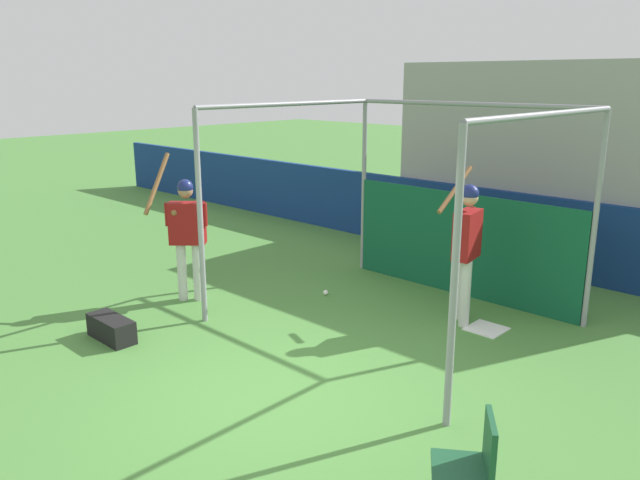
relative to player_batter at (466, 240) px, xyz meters
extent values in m
plane|color=#477F38|center=(-0.33, -2.93, -1.09)|extent=(60.00, 60.00, 0.00)
cube|color=navy|center=(-0.33, 2.67, -0.46)|extent=(24.00, 0.12, 1.25)
cube|color=#9E9E99|center=(-0.33, 4.73, 0.56)|extent=(5.40, 4.00, 3.30)
cube|color=navy|center=(-2.25, 3.13, 0.21)|extent=(0.45, 0.40, 0.10)
cube|color=navy|center=(-2.25, 3.31, 0.44)|extent=(0.45, 0.06, 0.40)
cube|color=navy|center=(-1.70, 3.13, 0.21)|extent=(0.45, 0.40, 0.10)
cube|color=navy|center=(-1.70, 3.31, 0.44)|extent=(0.45, 0.06, 0.40)
cube|color=navy|center=(-1.15, 3.13, 0.21)|extent=(0.45, 0.40, 0.10)
cube|color=navy|center=(-1.15, 3.31, 0.44)|extent=(0.45, 0.06, 0.40)
cube|color=navy|center=(-0.60, 3.13, 0.21)|extent=(0.45, 0.40, 0.10)
cube|color=navy|center=(-0.60, 3.31, 0.44)|extent=(0.45, 0.06, 0.40)
cube|color=navy|center=(-0.05, 3.13, 0.21)|extent=(0.45, 0.40, 0.10)
cube|color=navy|center=(-0.05, 3.31, 0.44)|extent=(0.45, 0.06, 0.40)
cube|color=navy|center=(0.50, 3.13, 0.21)|extent=(0.45, 0.40, 0.10)
cube|color=navy|center=(0.50, 3.31, 0.44)|extent=(0.45, 0.06, 0.40)
cube|color=navy|center=(-2.25, 3.93, 0.61)|extent=(0.45, 0.40, 0.10)
cube|color=navy|center=(-2.25, 4.11, 0.84)|extent=(0.45, 0.06, 0.40)
cube|color=navy|center=(-1.70, 3.93, 0.61)|extent=(0.45, 0.40, 0.10)
cube|color=navy|center=(-1.70, 4.11, 0.84)|extent=(0.45, 0.06, 0.40)
cube|color=navy|center=(-1.15, 3.93, 0.61)|extent=(0.45, 0.40, 0.10)
cube|color=navy|center=(-1.15, 4.11, 0.84)|extent=(0.45, 0.06, 0.40)
cube|color=navy|center=(-0.60, 3.93, 0.61)|extent=(0.45, 0.40, 0.10)
cube|color=navy|center=(-0.60, 4.11, 0.84)|extent=(0.45, 0.06, 0.40)
cube|color=navy|center=(-0.05, 3.93, 0.61)|extent=(0.45, 0.40, 0.10)
cube|color=navy|center=(-0.05, 4.11, 0.84)|extent=(0.45, 0.06, 0.40)
cube|color=navy|center=(0.50, 3.93, 0.61)|extent=(0.45, 0.40, 0.10)
cube|color=navy|center=(0.50, 4.11, 0.84)|extent=(0.45, 0.06, 0.40)
cube|color=navy|center=(-2.25, 4.73, 1.01)|extent=(0.45, 0.40, 0.10)
cube|color=navy|center=(-2.25, 4.91, 1.24)|extent=(0.45, 0.06, 0.40)
cube|color=navy|center=(-1.70, 4.73, 1.01)|extent=(0.45, 0.40, 0.10)
cube|color=navy|center=(-1.70, 4.91, 1.24)|extent=(0.45, 0.06, 0.40)
cube|color=navy|center=(-1.15, 4.73, 1.01)|extent=(0.45, 0.40, 0.10)
cube|color=navy|center=(-1.15, 4.91, 1.24)|extent=(0.45, 0.06, 0.40)
cube|color=navy|center=(-0.60, 4.73, 1.01)|extent=(0.45, 0.40, 0.10)
cube|color=navy|center=(-0.60, 4.91, 1.24)|extent=(0.45, 0.06, 0.40)
cube|color=navy|center=(-0.05, 4.73, 1.01)|extent=(0.45, 0.40, 0.10)
cube|color=navy|center=(-0.05, 4.91, 1.24)|extent=(0.45, 0.06, 0.40)
cube|color=navy|center=(-2.25, 5.53, 1.41)|extent=(0.45, 0.40, 0.10)
cube|color=navy|center=(-2.25, 5.71, 1.64)|extent=(0.45, 0.06, 0.40)
cube|color=navy|center=(-1.70, 5.53, 1.41)|extent=(0.45, 0.40, 0.10)
cube|color=navy|center=(-1.70, 5.71, 1.64)|extent=(0.45, 0.06, 0.40)
cube|color=navy|center=(-1.15, 5.53, 1.41)|extent=(0.45, 0.40, 0.10)
cube|color=navy|center=(-1.15, 5.71, 1.64)|extent=(0.45, 0.06, 0.40)
cube|color=navy|center=(-0.60, 5.53, 1.41)|extent=(0.45, 0.40, 0.10)
cube|color=navy|center=(-0.60, 5.71, 1.64)|extent=(0.45, 0.06, 0.40)
cube|color=navy|center=(-0.05, 5.53, 1.41)|extent=(0.45, 0.40, 0.10)
cube|color=navy|center=(-0.05, 5.71, 1.64)|extent=(0.45, 0.06, 0.40)
cube|color=navy|center=(-2.25, 6.33, 1.81)|extent=(0.45, 0.40, 0.10)
cube|color=navy|center=(-2.25, 6.51, 2.04)|extent=(0.45, 0.06, 0.40)
cube|color=navy|center=(-1.70, 6.33, 1.81)|extent=(0.45, 0.40, 0.10)
cube|color=navy|center=(-1.70, 6.51, 2.04)|extent=(0.45, 0.06, 0.40)
cube|color=navy|center=(-1.15, 6.33, 1.81)|extent=(0.45, 0.40, 0.10)
cube|color=navy|center=(-1.15, 6.51, 2.04)|extent=(0.45, 0.06, 0.40)
cube|color=navy|center=(-0.60, 6.33, 1.81)|extent=(0.45, 0.40, 0.10)
cube|color=navy|center=(-0.60, 6.51, 2.04)|extent=(0.45, 0.06, 0.40)
cylinder|color=gray|center=(-2.43, -2.25, 0.26)|extent=(0.07, 0.07, 2.70)
cylinder|color=gray|center=(1.20, -2.25, 0.26)|extent=(0.07, 0.07, 2.70)
cylinder|color=gray|center=(-2.43, 0.93, 0.26)|extent=(0.07, 0.07, 2.70)
cylinder|color=gray|center=(1.20, 0.93, 0.26)|extent=(0.07, 0.07, 2.70)
cylinder|color=gray|center=(-2.43, -0.66, 1.61)|extent=(0.06, 3.18, 0.06)
cylinder|color=gray|center=(1.20, -0.66, 1.61)|extent=(0.06, 3.18, 0.06)
cylinder|color=gray|center=(-0.62, 0.93, 1.61)|extent=(3.63, 0.06, 0.06)
cube|color=#0F5133|center=(-0.62, 0.91, -0.35)|extent=(3.56, 0.03, 1.48)
cube|color=white|center=(0.36, -0.01, -1.08)|extent=(0.44, 0.44, 0.02)
cylinder|color=silver|center=(0.09, -0.10, -0.66)|extent=(0.15, 0.15, 0.86)
cylinder|color=silver|center=(-0.07, 0.09, -0.66)|extent=(0.15, 0.15, 0.86)
cube|color=maroon|center=(0.01, -0.01, 0.07)|extent=(0.30, 0.50, 0.61)
sphere|color=tan|center=(0.01, -0.01, 0.54)|extent=(0.21, 0.21, 0.21)
sphere|color=navy|center=(0.01, -0.01, 0.59)|extent=(0.22, 0.22, 0.22)
cylinder|color=maroon|center=(0.01, -0.26, 0.21)|extent=(0.08, 0.08, 0.33)
cylinder|color=maroon|center=(-0.07, 0.23, 0.21)|extent=(0.08, 0.08, 0.33)
cylinder|color=brown|center=(-0.33, 0.21, 0.57)|extent=(0.06, 0.74, 0.54)
sphere|color=brown|center=(0.02, 0.21, 0.32)|extent=(0.08, 0.08, 0.08)
cylinder|color=silver|center=(-3.14, -1.83, -0.68)|extent=(0.18, 0.18, 0.82)
cylinder|color=silver|center=(-3.30, -1.98, -0.68)|extent=(0.18, 0.18, 0.82)
cube|color=maroon|center=(-3.22, -1.90, 0.02)|extent=(0.51, 0.49, 0.58)
sphere|color=#A37556|center=(-3.22, -1.90, 0.47)|extent=(0.21, 0.21, 0.21)
sphere|color=navy|center=(-3.22, -1.90, 0.52)|extent=(0.22, 0.22, 0.22)
cylinder|color=maroon|center=(-3.01, -1.76, 0.15)|extent=(0.10, 0.10, 0.32)
cylinder|color=maroon|center=(-3.38, -2.11, 0.15)|extent=(0.10, 0.10, 0.32)
cylinder|color=brown|center=(-3.51, -2.16, 0.57)|extent=(0.24, 0.57, 0.79)
sphere|color=brown|center=(-3.26, -2.08, 0.19)|extent=(0.08, 0.08, 0.08)
cube|color=#194C2D|center=(1.96, -3.31, -0.65)|extent=(0.56, 0.56, 0.04)
cube|color=#194C2D|center=(2.11, -3.21, -0.45)|extent=(0.26, 0.35, 0.40)
cylinder|color=#333333|center=(1.73, -3.27, -0.87)|extent=(0.02, 0.02, 0.44)
cube|color=black|center=(-2.75, -3.38, -0.95)|extent=(0.70, 0.28, 0.28)
sphere|color=white|center=(-1.97, -0.46, -1.05)|extent=(0.07, 0.07, 0.07)
camera|label=1|loc=(3.84, -6.70, 1.96)|focal=35.00mm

